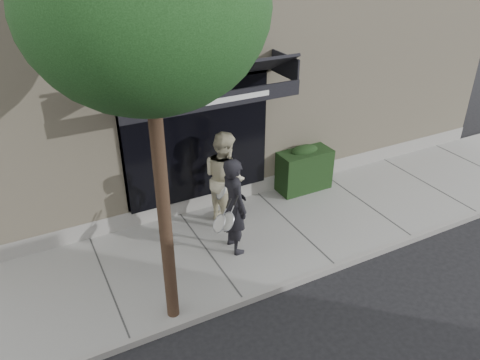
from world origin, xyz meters
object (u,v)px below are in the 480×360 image
street_tree (145,9)px  pedestrian_front (234,206)px  hedge (303,168)px  pedestrian_back (224,177)px

street_tree → pedestrian_front: street_tree is taller
hedge → street_tree: bearing=-149.3°
street_tree → pedestrian_front: bearing=33.3°
hedge → pedestrian_front: 2.98m
street_tree → pedestrian_back: bearing=47.2°
hedge → street_tree: street_tree is taller
street_tree → pedestrian_back: 4.85m
street_tree → pedestrian_back: (2.02, 2.18, -3.83)m
pedestrian_front → pedestrian_back: (0.30, 1.06, 0.03)m
street_tree → hedge: bearing=30.7°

